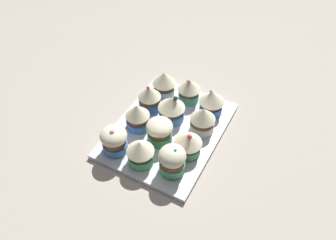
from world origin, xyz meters
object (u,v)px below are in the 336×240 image
object	(u,v)px
cupcake_4	(140,152)
cupcake_2	(203,119)
cupcake_11	(164,83)
cupcake_7	(187,89)
cupcake_10	(150,97)
cupcake_9	(138,116)
cupcake_1	(188,143)
baking_tray	(168,130)
cupcake_6	(172,108)
cupcake_0	(172,160)
cupcake_3	(212,101)
cupcake_8	(114,140)
cupcake_5	(159,131)

from	to	relation	value
cupcake_4	cupcake_2	bearing A→B (deg)	-28.18
cupcake_4	cupcake_11	bearing A→B (deg)	15.44
cupcake_7	cupcake_10	bearing A→B (deg)	136.90
cupcake_7	cupcake_9	bearing A→B (deg)	156.36
cupcake_1	cupcake_11	size ratio (longest dim) A/B	0.92
baking_tray	cupcake_11	xyz separation A→B (cm)	(10.58, 6.77, 4.43)
cupcake_10	cupcake_11	distance (cm)	6.53
baking_tray	cupcake_6	bearing A→B (deg)	13.50
cupcake_2	cupcake_11	xyz separation A→B (cm)	(7.09, 14.14, 0.19)
cupcake_1	cupcake_7	xyz separation A→B (cm)	(15.75, 7.86, 0.32)
cupcake_0	cupcake_6	xyz separation A→B (cm)	(13.66, 7.35, 0.03)
cupcake_4	cupcake_6	distance (cm)	14.84
cupcake_10	cupcake_3	bearing A→B (deg)	-67.12
cupcake_1	baking_tray	bearing A→B (deg)	59.73
cupcake_3	cupcake_4	size ratio (longest dim) A/B	1.05
cupcake_1	cupcake_10	world-z (taller)	cupcake_10
cupcake_7	cupcake_9	size ratio (longest dim) A/B	1.03
cupcake_3	cupcake_10	bearing A→B (deg)	112.88
cupcake_3	cupcake_1	bearing A→B (deg)	-178.07
cupcake_1	cupcake_11	distance (cm)	20.52
cupcake_8	cupcake_9	size ratio (longest dim) A/B	1.00
cupcake_0	cupcake_8	xyz separation A→B (cm)	(-1.03, 14.12, -0.17)
cupcake_6	cupcake_7	distance (cm)	8.14
cupcake_11	cupcake_1	bearing A→B (deg)	-136.47
cupcake_8	cupcake_10	distance (cm)	15.46
cupcake_1	cupcake_10	bearing A→B (deg)	60.42
cupcake_2	cupcake_9	xyz separation A→B (cm)	(-6.24, 14.09, -0.06)
cupcake_1	cupcake_3	xyz separation A→B (cm)	(14.40, 0.49, 0.31)
cupcake_1	cupcake_11	xyz separation A→B (cm)	(14.87, 14.13, 0.50)
cupcake_6	cupcake_11	world-z (taller)	cupcake_6
cupcake_2	cupcake_3	world-z (taller)	same
cupcake_5	cupcake_11	distance (cm)	16.11
cupcake_3	cupcake_4	distance (cm)	22.90
cupcake_1	cupcake_3	distance (cm)	14.41
baking_tray	cupcake_8	distance (cm)	14.26
cupcake_2	cupcake_3	xyz separation A→B (cm)	(6.62, 0.50, -0.00)
cupcake_5	cupcake_9	world-z (taller)	cupcake_9
cupcake_11	cupcake_3	bearing A→B (deg)	-91.98
cupcake_1	cupcake_6	xyz separation A→B (cm)	(7.61, 8.16, 0.36)
baking_tray	cupcake_9	distance (cm)	8.38
cupcake_2	cupcake_11	distance (cm)	15.82
cupcake_0	cupcake_1	bearing A→B (deg)	-7.61
cupcake_1	cupcake_9	xyz separation A→B (cm)	(1.54, 14.07, 0.25)
cupcake_0	cupcake_10	size ratio (longest dim) A/B	0.98
cupcake_8	cupcake_2	bearing A→B (deg)	-45.15
cupcake_3	cupcake_9	world-z (taller)	same
cupcake_5	cupcake_6	world-z (taller)	cupcake_6
cupcake_5	cupcake_8	distance (cm)	10.41
cupcake_8	cupcake_10	world-z (taller)	cupcake_10
baking_tray	cupcake_1	bearing A→B (deg)	-120.27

